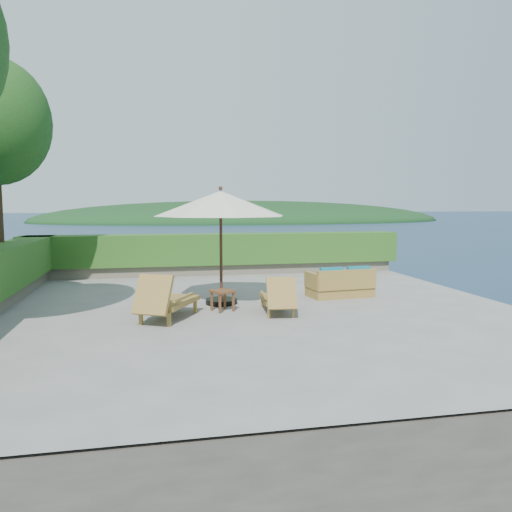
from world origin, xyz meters
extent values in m
plane|color=gray|center=(0.00, 0.00, 0.00)|extent=(12.00, 12.00, 0.00)
cube|color=#5A5347|center=(0.00, 0.00, -1.55)|extent=(12.00, 12.00, 3.00)
plane|color=#18274A|center=(0.00, 0.00, -3.00)|extent=(600.00, 600.00, 0.00)
ellipsoid|color=black|center=(25.00, 140.00, -3.00)|extent=(126.00, 57.60, 12.60)
cube|color=#666051|center=(0.00, 5.60, 0.18)|extent=(12.00, 0.60, 0.36)
cube|color=#214714|center=(0.00, 5.60, 0.85)|extent=(12.40, 0.90, 1.00)
cylinder|color=black|center=(-0.56, 0.66, 0.06)|extent=(0.80, 0.80, 0.12)
cylinder|color=#361D13|center=(-0.56, 0.66, 1.32)|extent=(0.07, 0.07, 2.65)
cone|color=beige|center=(-0.56, 0.66, 2.35)|extent=(3.32, 3.32, 0.58)
sphere|color=#361D13|center=(-0.56, 0.66, 2.70)|extent=(0.10, 0.10, 0.10)
cube|color=olive|center=(-2.36, -1.05, 0.14)|extent=(0.09, 0.09, 0.28)
cube|color=olive|center=(-1.84, -1.33, 0.14)|extent=(0.09, 0.09, 0.28)
cube|color=olive|center=(-1.77, 0.09, 0.14)|extent=(0.09, 0.09, 0.28)
cube|color=olive|center=(-1.24, -0.19, 0.14)|extent=(0.09, 0.09, 0.28)
cube|color=olive|center=(-1.75, -0.53, 0.32)|extent=(1.27, 1.55, 0.10)
cube|color=olive|center=(-2.12, -1.23, 0.62)|extent=(0.83, 0.73, 0.75)
cube|color=olive|center=(-2.17, -0.55, 0.48)|extent=(0.48, 0.83, 0.05)
cube|color=olive|center=(-1.53, -0.88, 0.48)|extent=(0.48, 0.83, 0.05)
cube|color=olive|center=(0.19, -1.02, 0.12)|extent=(0.06, 0.06, 0.24)
cube|color=olive|center=(0.70, -1.07, 0.12)|extent=(0.06, 0.06, 0.24)
cube|color=olive|center=(0.29, 0.07, 0.12)|extent=(0.06, 0.06, 0.24)
cube|color=olive|center=(0.80, 0.02, 0.12)|extent=(0.06, 0.06, 0.24)
cube|color=olive|center=(0.51, -0.41, 0.27)|extent=(0.71, 1.24, 0.08)
cube|color=olive|center=(0.44, -1.09, 0.53)|extent=(0.63, 0.44, 0.64)
cube|color=olive|center=(0.18, -0.56, 0.41)|extent=(0.13, 0.78, 0.05)
cube|color=olive|center=(0.80, -0.62, 0.41)|extent=(0.13, 0.78, 0.05)
cube|color=brown|center=(-0.73, -0.35, 0.21)|extent=(0.06, 0.06, 0.42)
cube|color=brown|center=(-0.42, -0.21, 0.21)|extent=(0.06, 0.06, 0.42)
cube|color=brown|center=(-0.87, -0.04, 0.21)|extent=(0.06, 0.06, 0.42)
cube|color=brown|center=(-0.56, 0.10, 0.21)|extent=(0.06, 0.06, 0.42)
cube|color=brown|center=(-0.64, -0.13, 0.44)|extent=(0.58, 0.58, 0.05)
cube|color=olive|center=(2.51, 1.00, 0.18)|extent=(1.66, 0.96, 0.35)
cube|color=olive|center=(2.55, 0.63, 0.48)|extent=(1.59, 0.30, 0.48)
cube|color=olive|center=(1.76, 0.92, 0.44)|extent=(0.19, 0.80, 0.40)
cube|color=olive|center=(3.26, 1.08, 0.44)|extent=(0.19, 0.80, 0.40)
cube|color=#126982|center=(2.14, 1.00, 0.43)|extent=(0.75, 0.70, 0.16)
cube|color=#126982|center=(2.87, 1.08, 0.43)|extent=(0.75, 0.70, 0.16)
cube|color=#126982|center=(2.17, 0.68, 0.63)|extent=(0.63, 0.19, 0.32)
cube|color=#126982|center=(2.91, 0.76, 0.63)|extent=(0.63, 0.19, 0.32)
camera|label=1|loc=(-2.08, -10.80, 2.34)|focal=35.00mm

